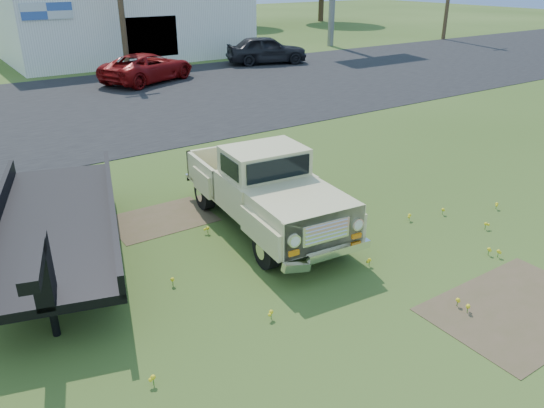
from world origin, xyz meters
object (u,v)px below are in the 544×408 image
(flatbed_trailer, at_px, (55,216))
(dark_sedan, at_px, (267,50))
(vintage_pickup_truck, at_px, (265,188))
(red_pickup, at_px, (148,68))

(flatbed_trailer, xyz_separation_m, dark_sedan, (16.04, 17.02, -0.10))
(flatbed_trailer, height_order, dark_sedan, flatbed_trailer)
(flatbed_trailer, bearing_deg, vintage_pickup_truck, 1.40)
(red_pickup, bearing_deg, vintage_pickup_truck, 141.40)
(flatbed_trailer, bearing_deg, dark_sedan, 62.80)
(vintage_pickup_truck, relative_size, dark_sedan, 1.07)
(vintage_pickup_truck, xyz_separation_m, red_pickup, (4.13, 16.70, -0.21))
(red_pickup, height_order, dark_sedan, dark_sedan)
(vintage_pickup_truck, bearing_deg, dark_sedan, 61.74)
(red_pickup, bearing_deg, dark_sedan, -104.90)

